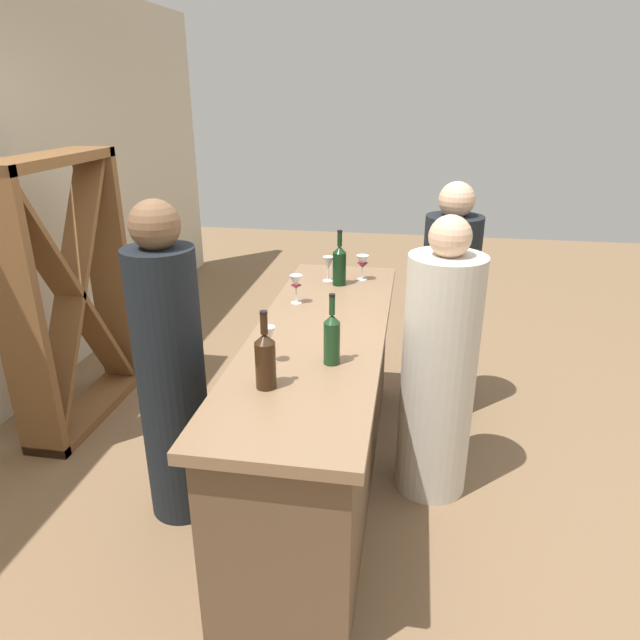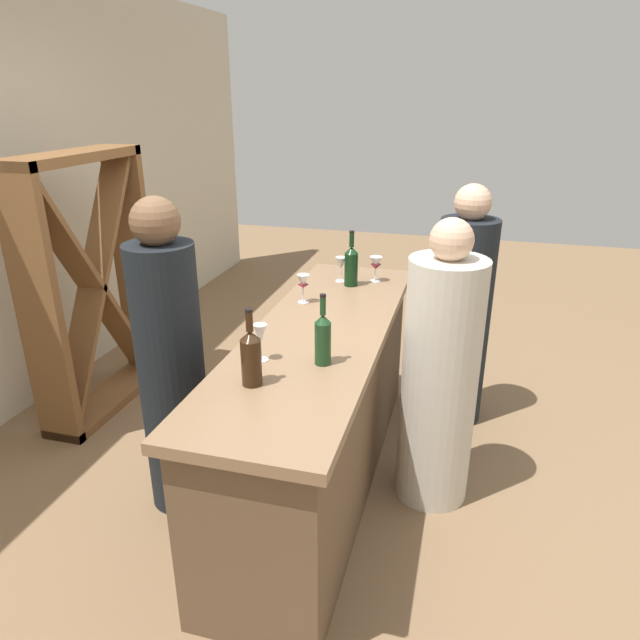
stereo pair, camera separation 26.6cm
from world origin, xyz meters
name	(u,v)px [view 1 (the left image)]	position (x,y,z in m)	size (l,w,h in m)	color
ground_plane	(320,480)	(0.00, 0.00, 0.00)	(12.00, 12.00, 0.00)	#846647
bar_counter	(320,408)	(0.00, 0.00, 0.46)	(2.24, 0.65, 0.92)	brown
wine_rack	(71,295)	(0.45, 1.65, 0.85)	(1.04, 0.28, 1.69)	brown
wine_bottle_leftmost_amber_brown	(265,359)	(-0.63, 0.12, 1.04)	(0.08, 0.08, 0.33)	#331E0F
wine_bottle_second_left_olive_green	(332,338)	(-0.37, -0.11, 1.04)	(0.07, 0.07, 0.32)	#193D1E
wine_bottle_center_dark_green	(340,264)	(0.72, 0.00, 1.04)	(0.08, 0.08, 0.34)	black
wine_glass_near_left	(363,263)	(0.84, -0.13, 1.03)	(0.08, 0.08, 0.16)	white
wine_glass_near_center	(328,264)	(0.78, 0.08, 1.03)	(0.07, 0.07, 0.16)	white
wine_glass_near_right	(268,338)	(-0.41, 0.16, 1.03)	(0.06, 0.06, 0.17)	white
wine_glass_far_left	(296,284)	(0.35, 0.19, 1.03)	(0.07, 0.07, 0.16)	white
person_left_guest	(438,373)	(0.07, -0.60, 0.68)	(0.39, 0.39, 1.50)	beige
person_center_guest	(447,312)	(0.90, -0.68, 0.71)	(0.36, 0.36, 1.53)	black
person_right_guest	(171,378)	(-0.32, 0.67, 0.75)	(0.41, 0.41, 1.60)	black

